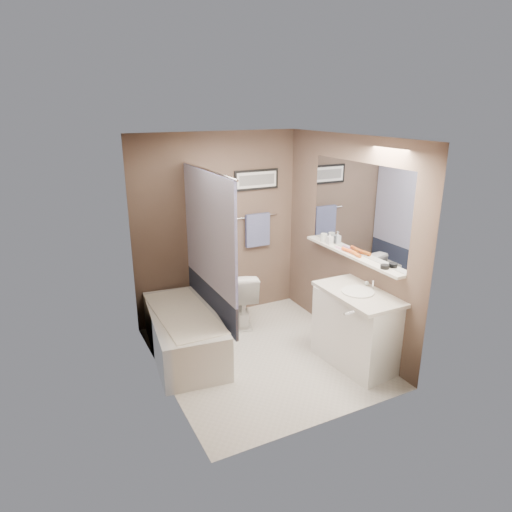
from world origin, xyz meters
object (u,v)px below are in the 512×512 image
hair_brush_front (355,253)px  soap_bottle (330,238)px  glass_jar (324,238)px  hair_brush_back (349,251)px  bathtub (184,333)px  vanity (356,330)px  toilet (239,297)px  candle_bowl_near (385,267)px

hair_brush_front → soap_bottle: 0.48m
hair_brush_front → glass_jar: size_ratio=2.20×
hair_brush_back → bathtub: bearing=161.9°
vanity → toilet: bearing=110.3°
vanity → hair_brush_front: 0.83m
bathtub → hair_brush_front: size_ratio=6.82×
toilet → bathtub: bearing=40.9°
bathtub → soap_bottle: size_ratio=10.47×
glass_jar → soap_bottle: soap_bottle is taller
glass_jar → hair_brush_back: bearing=-90.0°
vanity → hair_brush_front: (0.19, 0.34, 0.74)m
hair_brush_back → vanity: bearing=-112.7°
vanity → candle_bowl_near: (0.19, -0.14, 0.73)m
toilet → vanity: vanity is taller
candle_bowl_near → hair_brush_back: bearing=90.0°
glass_jar → toilet: bearing=149.9°
hair_brush_front → soap_bottle: bearing=90.0°
bathtub → hair_brush_back: 2.08m
hair_brush_back → glass_jar: glass_jar is taller
bathtub → vanity: size_ratio=1.67×
bathtub → glass_jar: (1.79, -0.09, 0.92)m
hair_brush_back → glass_jar: size_ratio=2.20×
bathtub → soap_bottle: soap_bottle is taller
candle_bowl_near → toilet: bearing=119.4°
bathtub → soap_bottle: 2.03m
toilet → glass_jar: bearing=164.8°
hair_brush_front → soap_bottle: size_ratio=1.54×
candle_bowl_near → glass_jar: bearing=90.0°
bathtub → vanity: bearing=-26.2°
bathtub → glass_jar: size_ratio=15.00×
vanity → glass_jar: glass_jar is taller
glass_jar → soap_bottle: size_ratio=0.70×
toilet → candle_bowl_near: (0.90, -1.60, 0.78)m
toilet → glass_jar: glass_jar is taller
toilet → soap_bottle: (0.90, -0.64, 0.83)m
vanity → hair_brush_back: 0.88m
glass_jar → soap_bottle: 0.12m
glass_jar → candle_bowl_near: bearing=-90.0°
vanity → soap_bottle: soap_bottle is taller
candle_bowl_near → bathtub: bearing=146.9°
toilet → soap_bottle: soap_bottle is taller
hair_brush_front → hair_brush_back: bearing=90.0°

